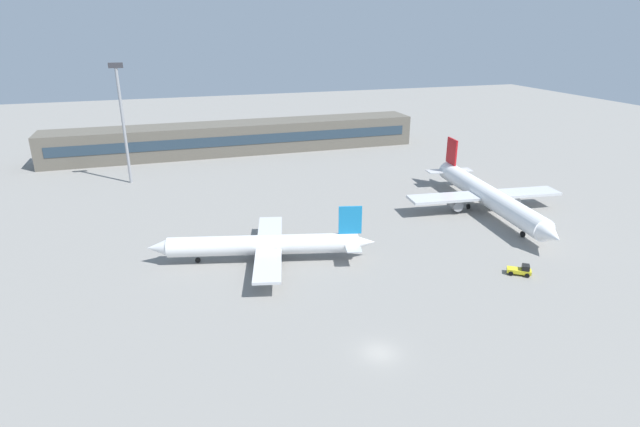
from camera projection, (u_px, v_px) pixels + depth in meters
name	position (u px, v px, depth m)	size (l,w,h in m)	color
ground_plane	(294.00, 231.00, 96.59)	(400.00, 400.00, 0.00)	gray
terminal_building	(237.00, 138.00, 154.43)	(110.13, 12.13, 9.00)	#5B564C
airplane_near	(262.00, 245.00, 83.60)	(36.92, 26.17, 9.25)	white
airplane_mid	(488.00, 196.00, 105.14)	(33.17, 47.33, 11.70)	white
baggage_tug_yellow	(521.00, 270.00, 79.58)	(3.82, 3.28, 1.75)	yellow
floodlight_tower_west	(122.00, 116.00, 120.42)	(3.20, 0.80, 28.65)	gray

